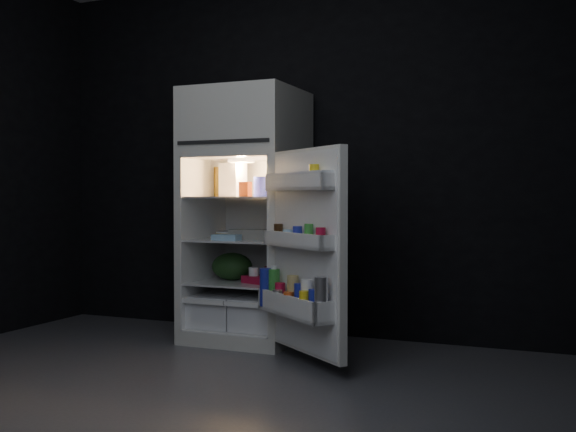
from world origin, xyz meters
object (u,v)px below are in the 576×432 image
at_px(fridge_door, 304,255).
at_px(milk_jug, 233,180).
at_px(refrigerator, 247,206).
at_px(yogurt_tray, 262,280).
at_px(egg_carton, 248,235).

bearing_deg(fridge_door, milk_jug, 142.91).
bearing_deg(refrigerator, yogurt_tray, -36.23).
bearing_deg(yogurt_tray, egg_carton, -164.58).
relative_size(fridge_door, yogurt_tray, 4.61).
xyz_separation_m(fridge_door, milk_jug, (-0.77, 0.59, 0.47)).
height_order(refrigerator, milk_jug, refrigerator).
xyz_separation_m(milk_jug, egg_carton, (0.16, -0.09, -0.38)).
relative_size(refrigerator, yogurt_tray, 6.72).
relative_size(milk_jug, egg_carton, 0.89).
bearing_deg(yogurt_tray, milk_jug, -178.76).
height_order(fridge_door, egg_carton, fridge_door).
height_order(milk_jug, egg_carton, milk_jug).
bearing_deg(refrigerator, fridge_door, -42.28).
xyz_separation_m(refrigerator, egg_carton, (0.06, -0.11, -0.19)).
bearing_deg(fridge_door, egg_carton, 140.97).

